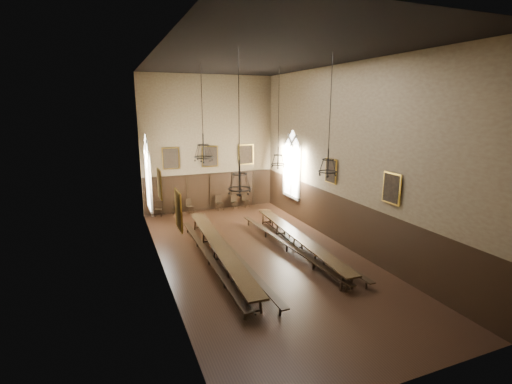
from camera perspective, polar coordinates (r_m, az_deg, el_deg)
floor at (r=17.94m, az=0.72°, el=-9.94°), size 9.00×18.00×0.02m
ceiling at (r=16.62m, az=0.82°, el=20.02°), size 9.00×18.00×0.02m
wall_back at (r=25.18m, az=-7.23°, el=7.30°), size 9.00×0.02×9.00m
wall_front at (r=9.25m, az=22.90°, el=-3.76°), size 9.00×0.02×9.00m
wall_left at (r=15.54m, az=-14.79°, el=3.37°), size 0.02×18.00×9.00m
wall_right at (r=18.88m, az=13.55°, el=5.11°), size 0.02×18.00×9.00m
wainscot_panelling at (r=17.48m, az=0.73°, el=-6.14°), size 9.00×18.00×2.50m
table_left at (r=17.36m, az=-5.66°, el=-9.29°), size 1.17×10.66×0.83m
table_right at (r=18.72m, az=6.45°, el=-7.71°), size 1.16×9.81×0.76m
bench_left_outer at (r=17.09m, az=-7.28°, el=-10.16°), size 0.34×10.27×0.46m
bench_left_inner at (r=17.15m, az=-3.30°, el=-9.98°), size 0.42×10.21×0.46m
bench_right_inner at (r=18.47m, az=4.76°, el=-8.31°), size 0.95×9.86×0.44m
bench_right_outer at (r=18.67m, az=8.27°, el=-8.22°), size 0.48×9.20×0.41m
chair_0 at (r=24.89m, az=-14.78°, el=-2.97°), size 0.54×0.54×0.99m
chair_1 at (r=25.07m, az=-12.20°, el=-2.75°), size 0.49×0.49×0.93m
chair_2 at (r=25.18m, az=-10.14°, el=-2.57°), size 0.53×0.53×0.96m
chair_4 at (r=25.62m, az=-5.65°, el=-2.09°), size 0.52×0.52×1.03m
chair_5 at (r=25.94m, az=-3.33°, el=-1.93°), size 0.47×0.47×0.94m
chair_6 at (r=26.28m, az=-1.62°, el=-1.70°), size 0.52×0.52×0.95m
chandelier_back_left at (r=18.50m, az=-8.08°, el=6.21°), size 0.94×0.94×4.62m
chandelier_back_right at (r=20.35m, az=3.41°, el=5.35°), size 0.79×0.79×5.26m
chandelier_front_left at (r=13.48m, az=-2.52°, el=1.88°), size 0.86×0.86×5.10m
chandelier_front_right at (r=15.36m, az=11.00°, el=4.40°), size 0.76×0.76×4.74m
portrait_back_0 at (r=24.62m, az=-12.98°, el=5.06°), size 1.10×0.12×1.40m
portrait_back_1 at (r=25.15m, az=-7.11°, el=5.46°), size 1.10×0.12×1.40m
portrait_back_2 at (r=25.93m, az=-1.52°, el=5.79°), size 1.10×0.12×1.40m
portrait_left_0 at (r=16.67m, az=-14.64°, el=1.22°), size 0.12×1.00×1.30m
portrait_left_1 at (r=12.34m, az=-11.85°, el=-2.76°), size 0.12×1.00×1.30m
portrait_right_0 at (r=19.74m, az=11.45°, el=3.20°), size 0.12×1.00×1.30m
portrait_right_1 at (r=16.25m, az=20.14°, el=0.53°), size 0.12×1.00×1.30m
window_right at (r=23.64m, az=5.54°, el=4.28°), size 0.20×2.20×4.60m
window_left at (r=21.12m, az=-16.36°, el=2.74°), size 0.20×2.20×4.60m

